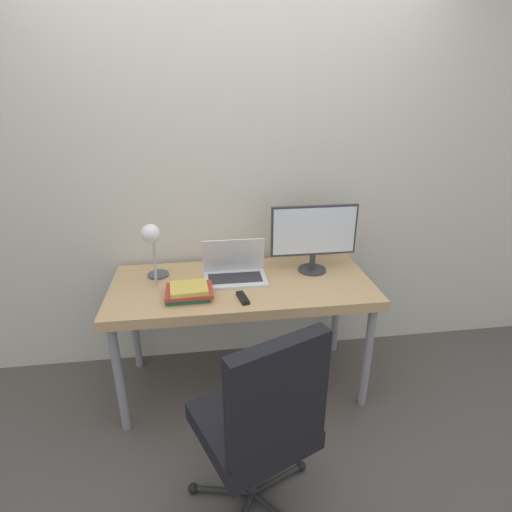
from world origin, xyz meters
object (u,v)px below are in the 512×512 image
Objects in this scene: desk_lamp at (152,242)px; book_stack at (188,292)px; laptop at (235,271)px; office_chair at (262,420)px; monitor at (314,234)px.

book_stack is (0.19, -0.19, -0.23)m from desk_lamp.
desk_lamp reaches higher than laptop.
laptop is at bearing 91.64° from office_chair.
book_stack is (-0.77, -0.25, -0.21)m from monitor.
book_stack is (-0.30, 0.74, 0.23)m from office_chair.
monitor is at bearing 18.21° from book_stack.
book_stack is at bearing -161.79° from monitor.
desk_lamp is 0.38× the size of office_chair.
office_chair is 0.83m from book_stack.
desk_lamp is 1.47× the size of book_stack.
office_chair reaches higher than book_stack.
book_stack is (-0.27, -0.20, -0.02)m from laptop.
monitor is at bearing 3.93° from desk_lamp.
office_chair is at bearing -115.32° from monitor.
monitor is 1.40× the size of desk_lamp.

